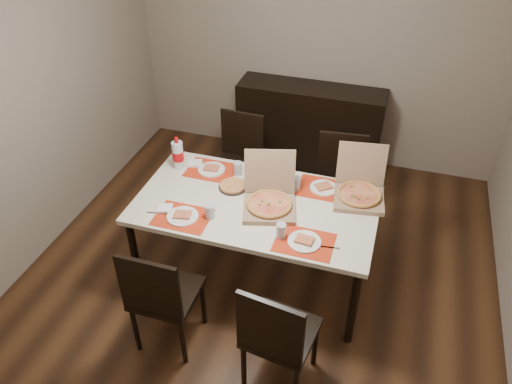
# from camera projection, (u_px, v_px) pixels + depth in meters

# --- Properties ---
(ground) EXTENTS (3.80, 4.00, 0.02)m
(ground) POSITION_uv_depth(u_px,v_px,m) (260.00, 274.00, 4.19)
(ground) COLOR #432714
(ground) RESTS_ON ground
(room_walls) EXTENTS (3.84, 4.02, 2.62)m
(room_walls) POSITION_uv_depth(u_px,v_px,m) (279.00, 56.00, 3.48)
(room_walls) COLOR gray
(room_walls) RESTS_ON ground
(sideboard) EXTENTS (1.50, 0.40, 0.90)m
(sideboard) POSITION_uv_depth(u_px,v_px,m) (309.00, 127.00, 5.28)
(sideboard) COLOR black
(sideboard) RESTS_ON ground
(dining_table) EXTENTS (1.80, 1.00, 0.75)m
(dining_table) POSITION_uv_depth(u_px,v_px,m) (256.00, 210.00, 3.78)
(dining_table) COLOR beige
(dining_table) RESTS_ON ground
(chair_near_left) EXTENTS (0.42, 0.42, 0.93)m
(chair_near_left) POSITION_uv_depth(u_px,v_px,m) (161.00, 295.00, 3.33)
(chair_near_left) COLOR black
(chair_near_left) RESTS_ON ground
(chair_near_right) EXTENTS (0.47, 0.47, 0.93)m
(chair_near_right) POSITION_uv_depth(u_px,v_px,m) (277.00, 335.00, 3.07)
(chair_near_right) COLOR black
(chair_near_right) RESTS_ON ground
(chair_far_left) EXTENTS (0.44, 0.44, 0.93)m
(chair_far_left) POSITION_uv_depth(u_px,v_px,m) (238.00, 158.00, 4.68)
(chair_far_left) COLOR black
(chair_far_left) RESTS_ON ground
(chair_far_right) EXTENTS (0.46, 0.46, 0.93)m
(chair_far_right) POSITION_uv_depth(u_px,v_px,m) (339.00, 182.00, 4.37)
(chair_far_right) COLOR black
(chair_far_right) RESTS_ON ground
(setting_near_left) EXTENTS (0.50, 0.30, 0.11)m
(setting_near_left) POSITION_uv_depth(u_px,v_px,m) (188.00, 214.00, 3.60)
(setting_near_left) COLOR red
(setting_near_left) RESTS_ON dining_table
(setting_near_right) EXTENTS (0.44, 0.30, 0.11)m
(setting_near_right) POSITION_uv_depth(u_px,v_px,m) (298.00, 239.00, 3.39)
(setting_near_right) COLOR red
(setting_near_right) RESTS_ON dining_table
(setting_far_left) EXTENTS (0.49, 0.30, 0.11)m
(setting_far_left) POSITION_uv_depth(u_px,v_px,m) (217.00, 169.00, 4.07)
(setting_far_left) COLOR red
(setting_far_left) RESTS_ON dining_table
(setting_far_right) EXTENTS (0.51, 0.30, 0.11)m
(setting_far_right) POSITION_uv_depth(u_px,v_px,m) (315.00, 187.00, 3.87)
(setting_far_right) COLOR red
(setting_far_right) RESTS_ON dining_table
(napkin_loose) EXTENTS (0.15, 0.15, 0.02)m
(napkin_loose) POSITION_uv_depth(u_px,v_px,m) (258.00, 208.00, 3.68)
(napkin_loose) COLOR white
(napkin_loose) RESTS_ON dining_table
(pizza_box_center) EXTENTS (0.48, 0.51, 0.38)m
(pizza_box_center) POSITION_uv_depth(u_px,v_px,m) (269.00, 200.00, 3.67)
(pizza_box_center) COLOR #8F6D53
(pizza_box_center) RESTS_ON dining_table
(pizza_box_right) EXTENTS (0.42, 0.46, 0.37)m
(pizza_box_right) POSITION_uv_depth(u_px,v_px,m) (359.00, 191.00, 3.76)
(pizza_box_right) COLOR #8F6D53
(pizza_box_right) RESTS_ON dining_table
(faina_plate) EXTENTS (0.22, 0.22, 0.03)m
(faina_plate) POSITION_uv_depth(u_px,v_px,m) (233.00, 186.00, 3.88)
(faina_plate) COLOR black
(faina_plate) RESTS_ON dining_table
(dip_bowl) EXTENTS (0.13, 0.13, 0.03)m
(dip_bowl) POSITION_uv_depth(u_px,v_px,m) (278.00, 195.00, 3.79)
(dip_bowl) COLOR white
(dip_bowl) RESTS_ON dining_table
(soda_bottle) EXTENTS (0.09, 0.09, 0.28)m
(soda_bottle) POSITION_uv_depth(u_px,v_px,m) (178.00, 155.00, 4.05)
(soda_bottle) COLOR silver
(soda_bottle) RESTS_ON dining_table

